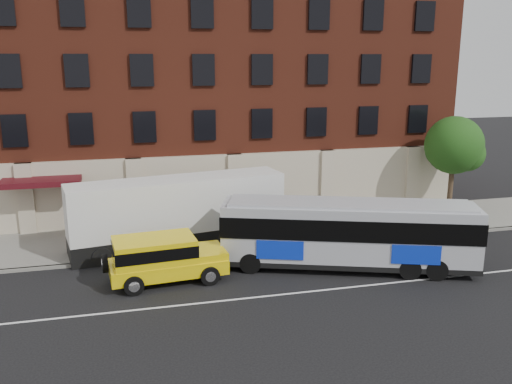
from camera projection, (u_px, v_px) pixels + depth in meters
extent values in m
plane|color=black|center=(292.00, 299.00, 22.91)|extent=(120.00, 120.00, 0.00)
cube|color=gray|center=(245.00, 232.00, 31.37)|extent=(60.00, 6.00, 0.15)
cube|color=gray|center=(257.00, 250.00, 28.55)|extent=(60.00, 0.25, 0.15)
cube|color=white|center=(289.00, 294.00, 23.38)|extent=(60.00, 0.12, 0.01)
cube|color=maroon|center=(218.00, 91.00, 37.09)|extent=(30.00, 10.00, 15.00)
cube|color=#B6AE91|center=(234.00, 186.00, 33.56)|extent=(30.00, 0.35, 4.00)
cube|color=#440C12|center=(41.00, 181.00, 29.93)|extent=(4.20, 2.20, 0.30)
cube|color=#B6AE91|center=(26.00, 198.00, 30.67)|extent=(0.90, 0.55, 4.00)
cube|color=#B6AE91|center=(135.00, 192.00, 32.07)|extent=(0.90, 0.55, 4.00)
cube|color=#B6AE91|center=(235.00, 187.00, 33.47)|extent=(0.90, 0.55, 4.00)
cube|color=#B6AE91|center=(327.00, 181.00, 34.86)|extent=(0.90, 0.55, 4.00)
cube|color=#B6AE91|center=(411.00, 177.00, 36.26)|extent=(0.90, 0.55, 4.00)
cube|color=black|center=(15.00, 131.00, 29.86)|extent=(1.30, 0.20, 1.80)
cube|color=black|center=(81.00, 129.00, 30.67)|extent=(1.30, 0.20, 1.80)
cube|color=black|center=(145.00, 127.00, 31.49)|extent=(1.30, 0.20, 1.80)
cube|color=black|center=(205.00, 125.00, 32.30)|extent=(1.30, 0.20, 1.80)
cube|color=black|center=(262.00, 123.00, 33.12)|extent=(1.30, 0.20, 1.80)
cube|color=black|center=(316.00, 122.00, 33.94)|extent=(1.30, 0.20, 1.80)
cube|color=black|center=(368.00, 120.00, 34.75)|extent=(1.30, 0.20, 1.80)
cube|color=black|center=(417.00, 119.00, 35.57)|extent=(1.30, 0.20, 1.80)
cube|color=black|center=(8.00, 71.00, 29.09)|extent=(1.30, 0.20, 1.80)
cube|color=black|center=(77.00, 71.00, 29.90)|extent=(1.30, 0.20, 1.80)
cube|color=black|center=(142.00, 70.00, 30.72)|extent=(1.30, 0.20, 1.80)
cube|color=black|center=(203.00, 70.00, 31.53)|extent=(1.30, 0.20, 1.80)
cube|color=black|center=(262.00, 70.00, 32.35)|extent=(1.30, 0.20, 1.80)
cube|color=black|center=(318.00, 69.00, 33.17)|extent=(1.30, 0.20, 1.80)
cube|color=black|center=(371.00, 69.00, 33.98)|extent=(1.30, 0.20, 1.80)
cube|color=black|center=(421.00, 69.00, 34.80)|extent=(1.30, 0.20, 1.80)
cube|color=black|center=(1.00, 8.00, 28.32)|extent=(1.30, 0.20, 1.80)
cube|color=black|center=(72.00, 9.00, 29.13)|extent=(1.30, 0.20, 1.80)
cube|color=black|center=(139.00, 11.00, 29.95)|extent=(1.30, 0.20, 1.80)
cube|color=black|center=(202.00, 12.00, 30.76)|extent=(1.30, 0.20, 1.80)
cube|color=black|center=(262.00, 13.00, 31.58)|extent=(1.30, 0.20, 1.80)
cube|color=black|center=(319.00, 14.00, 32.40)|extent=(1.30, 0.20, 1.80)
cube|color=black|center=(373.00, 15.00, 33.21)|extent=(1.30, 0.20, 1.80)
cube|color=black|center=(425.00, 16.00, 34.03)|extent=(1.30, 0.20, 1.80)
cube|color=black|center=(55.00, 203.00, 31.14)|extent=(2.60, 0.15, 2.80)
cube|color=black|center=(161.00, 197.00, 32.54)|extent=(2.60, 0.15, 2.80)
cube|color=black|center=(258.00, 191.00, 33.94)|extent=(2.60, 0.15, 2.80)
cube|color=black|center=(348.00, 186.00, 35.34)|extent=(2.60, 0.15, 2.80)
cylinder|color=slate|center=(87.00, 240.00, 26.47)|extent=(0.07, 0.07, 2.50)
cube|color=white|center=(85.00, 225.00, 26.14)|extent=(0.30, 0.03, 0.40)
cube|color=white|center=(86.00, 235.00, 26.26)|extent=(0.30, 0.03, 0.35)
cylinder|color=#35271A|center=(450.00, 190.00, 34.61)|extent=(0.32, 0.32, 3.00)
sphere|color=#1F4714|center=(454.00, 145.00, 33.92)|extent=(3.60, 3.60, 3.60)
sphere|color=#1F4714|center=(467.00, 154.00, 33.82)|extent=(2.20, 2.20, 2.20)
sphere|color=#1F4714|center=(441.00, 151.00, 34.25)|extent=(2.00, 2.00, 2.00)
cube|color=#ABAEB5|center=(348.00, 233.00, 25.87)|extent=(12.01, 6.32, 2.82)
cube|color=black|center=(347.00, 259.00, 26.18)|extent=(12.07, 6.39, 0.25)
cube|color=#ABAEB5|center=(349.00, 203.00, 25.52)|extent=(11.35, 5.84, 0.12)
cube|color=black|center=(349.00, 224.00, 25.75)|extent=(12.11, 6.43, 0.99)
cube|color=#0C2CC1|center=(280.00, 250.00, 25.08)|extent=(2.06, 0.77, 0.89)
cube|color=#0C2CC1|center=(407.00, 237.00, 26.92)|extent=(2.06, 0.77, 0.89)
cylinder|color=black|center=(250.00, 263.00, 25.53)|extent=(1.03, 0.61, 0.99)
cylinder|color=black|center=(255.00, 247.00, 27.69)|extent=(1.03, 0.61, 0.99)
cylinder|color=black|center=(410.00, 269.00, 24.82)|extent=(1.03, 0.61, 0.99)
cylinder|color=black|center=(402.00, 252.00, 26.98)|extent=(1.03, 0.61, 0.99)
cylinder|color=black|center=(437.00, 270.00, 24.70)|extent=(1.03, 0.61, 0.99)
cylinder|color=black|center=(427.00, 253.00, 26.86)|extent=(1.03, 0.61, 0.99)
cube|color=yellow|center=(168.00, 266.00, 24.60)|extent=(5.32, 2.59, 0.64)
cube|color=yellow|center=(154.00, 250.00, 24.21)|extent=(3.71, 2.41, 1.07)
cube|color=black|center=(154.00, 249.00, 24.20)|extent=(3.76, 2.46, 0.54)
cube|color=yellow|center=(206.00, 252.00, 25.05)|extent=(1.78, 2.17, 0.32)
cube|color=black|center=(224.00, 258.00, 25.41)|extent=(0.22, 1.72, 0.59)
cylinder|color=black|center=(105.00, 263.00, 23.62)|extent=(0.31, 0.83, 0.82)
cylinder|color=black|center=(210.00, 276.00, 24.23)|extent=(0.88, 0.38, 0.86)
cylinder|color=silver|center=(210.00, 276.00, 24.23)|extent=(0.50, 0.36, 0.47)
cylinder|color=black|center=(199.00, 260.00, 26.16)|extent=(0.88, 0.38, 0.86)
cylinder|color=silver|center=(199.00, 260.00, 26.16)|extent=(0.50, 0.36, 0.47)
cylinder|color=black|center=(134.00, 286.00, 23.18)|extent=(0.88, 0.38, 0.86)
cylinder|color=silver|center=(134.00, 286.00, 23.18)|extent=(0.50, 0.36, 0.47)
cylinder|color=black|center=(128.00, 268.00, 25.11)|extent=(0.88, 0.38, 0.86)
cylinder|color=silver|center=(128.00, 268.00, 25.11)|extent=(0.50, 0.36, 0.47)
cube|color=black|center=(179.00, 238.00, 29.04)|extent=(11.49, 4.18, 1.03)
cube|color=white|center=(178.00, 204.00, 28.59)|extent=(11.50, 4.21, 2.72)
cylinder|color=black|center=(101.00, 257.00, 26.43)|extent=(0.97, 0.42, 0.94)
cylinder|color=black|center=(95.00, 243.00, 28.35)|extent=(0.97, 0.42, 0.94)
cylinder|color=black|center=(125.00, 253.00, 26.88)|extent=(0.97, 0.42, 0.94)
cylinder|color=black|center=(117.00, 240.00, 28.79)|extent=(0.97, 0.42, 0.94)
cylinder|color=black|center=(241.00, 237.00, 29.31)|extent=(0.97, 0.42, 0.94)
cylinder|color=black|center=(227.00, 226.00, 31.23)|extent=(0.97, 0.42, 0.94)
cylinder|color=black|center=(260.00, 234.00, 29.76)|extent=(0.97, 0.42, 0.94)
cylinder|color=black|center=(245.00, 224.00, 31.67)|extent=(0.97, 0.42, 0.94)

